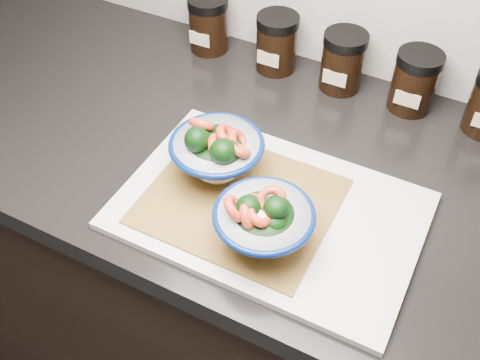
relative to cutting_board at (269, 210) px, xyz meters
The scene contains 10 objects.
cabinet 0.49m from the cutting_board, 103.17° to the left, with size 3.43×0.58×0.86m, color black.
countertop 0.12m from the cutting_board, 103.17° to the left, with size 3.50×0.60×0.04m, color black.
cutting_board is the anchor object (origin of this frame).
bamboo_mat 0.05m from the cutting_board, 168.41° to the right, with size 0.28×0.24×0.00m, color #AA7E33.
bowl_left 0.12m from the cutting_board, 167.04° to the left, with size 0.15×0.15×0.11m.
bowl_right 0.09m from the cutting_board, 73.21° to the right, with size 0.14×0.14×0.11m.
spice_jar_a 0.47m from the cutting_board, 130.78° to the left, with size 0.08×0.08×0.11m.
spice_jar_b 0.39m from the cutting_board, 113.43° to the left, with size 0.08×0.08×0.11m.
spice_jar_c 0.36m from the cutting_board, 92.93° to the left, with size 0.08×0.08×0.11m.
spice_jar_d 0.38m from the cutting_board, 71.62° to the left, with size 0.08×0.08×0.11m.
Camera 1 is at (0.24, 0.82, 1.56)m, focal length 42.00 mm.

